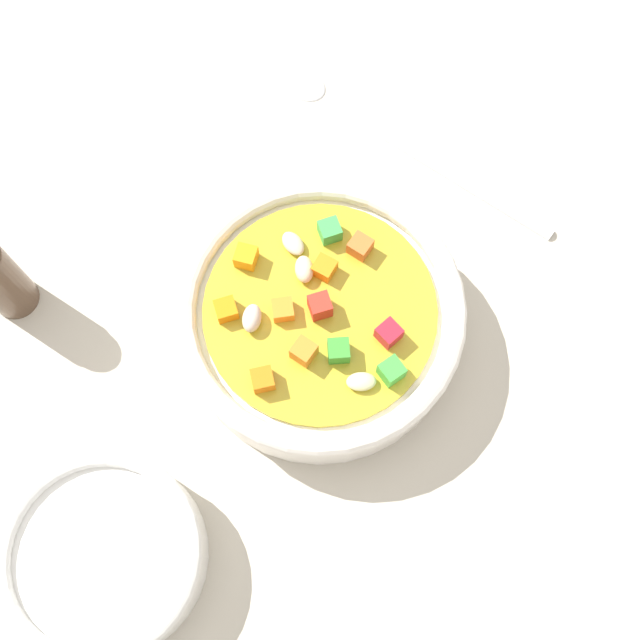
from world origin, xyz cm
name	(u,v)px	position (x,y,z in cm)	size (l,w,h in cm)	color
ground_plane	(320,336)	(0.00, 0.00, -1.00)	(140.00, 140.00, 2.00)	#BAB2A0
soup_bowl_main	(320,318)	(0.00, -0.01, 2.68)	(18.02, 18.02, 5.68)	white
spoon	(404,143)	(-10.85, 10.71, 0.42)	(20.12, 13.89, 0.89)	silver
side_bowl_small	(104,555)	(8.76, -16.95, 1.95)	(11.79, 11.79, 3.76)	white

